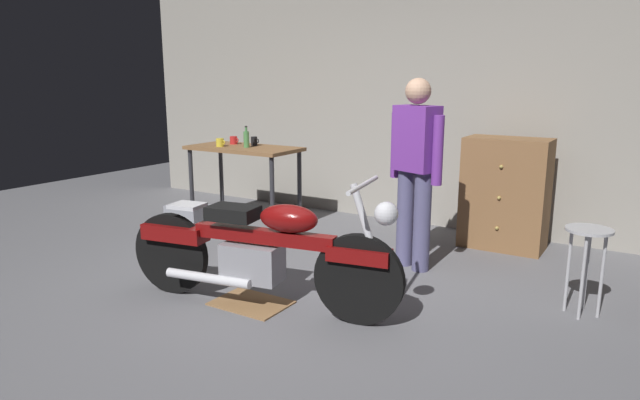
# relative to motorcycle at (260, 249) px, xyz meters

# --- Properties ---
(ground_plane) EXTENTS (12.00, 12.00, 0.00)m
(ground_plane) POSITION_rel_motorcycle_xyz_m (-0.03, 0.17, -0.45)
(ground_plane) COLOR slate
(back_wall) EXTENTS (8.00, 0.12, 3.10)m
(back_wall) POSITION_rel_motorcycle_xyz_m (-0.03, 2.97, 1.10)
(back_wall) COLOR gray
(back_wall) RESTS_ON ground_plane
(workbench) EXTENTS (1.30, 0.64, 0.90)m
(workbench) POSITION_rel_motorcycle_xyz_m (-1.66, 1.85, 0.34)
(workbench) COLOR brown
(workbench) RESTS_ON ground_plane
(motorcycle) EXTENTS (2.17, 0.73, 1.00)m
(motorcycle) POSITION_rel_motorcycle_xyz_m (0.00, 0.00, 0.00)
(motorcycle) COLOR black
(motorcycle) RESTS_ON ground_plane
(person_standing) EXTENTS (0.54, 0.34, 1.67)m
(person_standing) POSITION_rel_motorcycle_xyz_m (0.61, 1.42, 0.48)
(person_standing) COLOR #56537C
(person_standing) RESTS_ON ground_plane
(shop_stool) EXTENTS (0.32, 0.32, 0.64)m
(shop_stool) POSITION_rel_motorcycle_xyz_m (2.04, 1.12, 0.05)
(shop_stool) COLOR #B2B2B7
(shop_stool) RESTS_ON ground_plane
(wooden_dresser) EXTENTS (0.80, 0.47, 1.10)m
(wooden_dresser) POSITION_rel_motorcycle_xyz_m (1.14, 2.47, 0.10)
(wooden_dresser) COLOR brown
(wooden_dresser) RESTS_ON ground_plane
(drip_tray) EXTENTS (0.56, 0.40, 0.01)m
(drip_tray) POSITION_rel_motorcycle_xyz_m (-0.10, 0.00, -0.44)
(drip_tray) COLOR olive
(drip_tray) RESTS_ON ground_plane
(storage_bin) EXTENTS (0.44, 0.32, 0.34)m
(storage_bin) POSITION_rel_motorcycle_xyz_m (-1.81, 1.10, -0.28)
(storage_bin) COLOR gray
(storage_bin) RESTS_ON ground_plane
(mug_red_diner) EXTENTS (0.12, 0.09, 0.09)m
(mug_red_diner) POSITION_rel_motorcycle_xyz_m (-1.92, 1.98, 0.50)
(mug_red_diner) COLOR red
(mug_red_diner) RESTS_ON workbench
(mug_yellow_tall) EXTENTS (0.12, 0.09, 0.09)m
(mug_yellow_tall) POSITION_rel_motorcycle_xyz_m (-1.89, 1.71, 0.50)
(mug_yellow_tall) COLOR yellow
(mug_yellow_tall) RESTS_ON workbench
(mug_black_matte) EXTENTS (0.11, 0.07, 0.10)m
(mug_black_matte) POSITION_rel_motorcycle_xyz_m (-1.62, 1.99, 0.50)
(mug_black_matte) COLOR black
(mug_black_matte) RESTS_ON workbench
(bottle) EXTENTS (0.06, 0.06, 0.24)m
(bottle) POSITION_rel_motorcycle_xyz_m (-1.58, 1.80, 0.55)
(bottle) COLOR #4C8C4C
(bottle) RESTS_ON workbench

